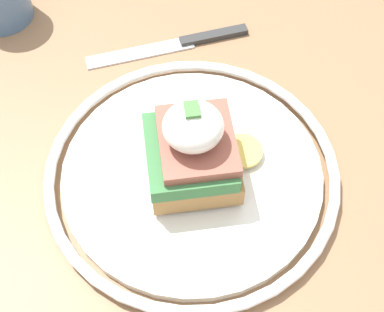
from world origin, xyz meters
The scene contains 4 objects.
dining_table centered at (0.00, 0.00, 0.64)m, with size 0.83×0.82×0.78m.
plate centered at (0.04, 0.05, 0.79)m, with size 0.27×0.27×0.02m.
sandwich centered at (0.03, 0.05, 0.83)m, with size 0.09×0.11×0.09m.
knife centered at (0.21, 0.03, 0.78)m, with size 0.04×0.19×0.01m.
Camera 1 is at (-0.22, 0.09, 1.21)m, focal length 50.00 mm.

